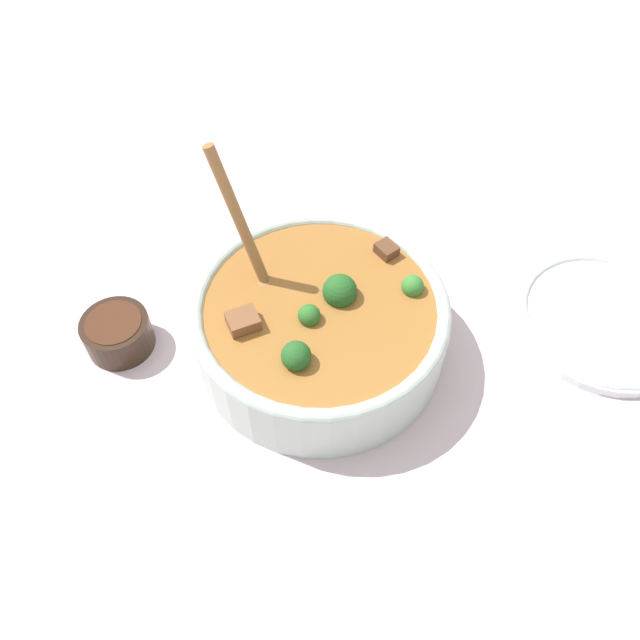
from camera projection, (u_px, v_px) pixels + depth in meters
The scene contains 4 objects.
ground_plane at pixel (320, 348), 0.73m from camera, with size 4.00×4.00×0.00m, color silver.
stew_bowl at pixel (320, 322), 0.69m from camera, with size 0.28×0.28×0.24m.
condiment_bowl at pixel (117, 332), 0.72m from camera, with size 0.08×0.08×0.04m.
empty_plate at pixel (604, 319), 0.75m from camera, with size 0.21×0.21×0.02m.
Camera 1 is at (0.40, 0.13, 0.60)m, focal length 35.00 mm.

